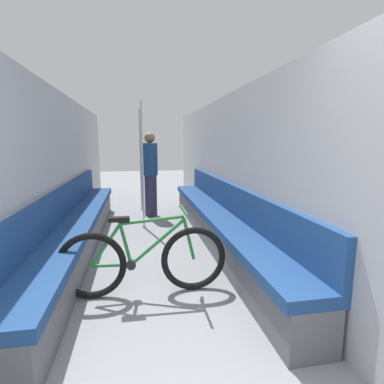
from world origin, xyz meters
The scene contains 8 objects.
wall_left centered at (-1.26, 3.21, 1.11)m, with size 0.10×9.61×2.22m, color #B2B2B7.
wall_right centered at (1.26, 3.21, 1.11)m, with size 0.10×9.61×2.22m, color #B2B2B7.
bench_seat_row_left centered at (-1.00, 3.33, 0.31)m, with size 0.46×5.18×0.90m.
bench_seat_row_right centered at (1.00, 3.33, 0.31)m, with size 0.46×5.18×0.90m.
bicycle centered at (-0.13, 1.95, 0.35)m, with size 1.66×0.46×0.86m.
grab_pole_near centered at (-0.08, 5.80, 1.07)m, with size 0.08×0.08×2.20m.
grab_pole_far centered at (-0.08, 4.34, 1.07)m, with size 0.08×0.08×2.20m.
passenger_standing centered at (0.09, 5.20, 0.87)m, with size 0.30×0.30×1.69m.
Camera 1 is at (-0.17, -0.89, 1.50)m, focal length 28.00 mm.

